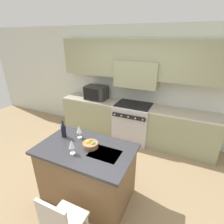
{
  "coord_description": "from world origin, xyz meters",
  "views": [
    {
      "loc": [
        1.17,
        -2.05,
        2.44
      ],
      "look_at": [
        -0.04,
        0.58,
        1.19
      ],
      "focal_mm": 28.0,
      "sensor_mm": 36.0,
      "label": 1
    }
  ],
  "objects_px": {
    "island_chair": "(61,222)",
    "wine_glass_far": "(79,129)",
    "wine_bottle": "(64,131)",
    "wine_glass_near": "(72,144)",
    "fruit_bowl": "(90,144)",
    "microwave": "(96,93)",
    "range_stove": "(133,122)"
  },
  "relations": [
    {
      "from": "microwave",
      "to": "wine_glass_far",
      "type": "bearing_deg",
      "value": -68.6
    },
    {
      "from": "island_chair",
      "to": "wine_bottle",
      "type": "relative_size",
      "value": 3.12
    },
    {
      "from": "island_chair",
      "to": "wine_glass_far",
      "type": "relative_size",
      "value": 4.08
    },
    {
      "from": "wine_glass_near",
      "to": "fruit_bowl",
      "type": "height_order",
      "value": "wine_glass_near"
    },
    {
      "from": "range_stove",
      "to": "wine_bottle",
      "type": "distance_m",
      "value": 2.02
    },
    {
      "from": "microwave",
      "to": "fruit_bowl",
      "type": "bearing_deg",
      "value": -62.78
    },
    {
      "from": "wine_bottle",
      "to": "fruit_bowl",
      "type": "relative_size",
      "value": 1.25
    },
    {
      "from": "wine_glass_near",
      "to": "wine_bottle",
      "type": "bearing_deg",
      "value": 141.76
    },
    {
      "from": "wine_bottle",
      "to": "wine_glass_far",
      "type": "height_order",
      "value": "wine_bottle"
    },
    {
      "from": "microwave",
      "to": "fruit_bowl",
      "type": "relative_size",
      "value": 2.42
    },
    {
      "from": "wine_glass_near",
      "to": "wine_glass_far",
      "type": "bearing_deg",
      "value": 110.79
    },
    {
      "from": "island_chair",
      "to": "wine_bottle",
      "type": "height_order",
      "value": "wine_bottle"
    },
    {
      "from": "microwave",
      "to": "island_chair",
      "type": "height_order",
      "value": "microwave"
    },
    {
      "from": "island_chair",
      "to": "wine_glass_near",
      "type": "xyz_separation_m",
      "value": [
        -0.27,
        0.64,
        0.58
      ]
    },
    {
      "from": "microwave",
      "to": "wine_glass_far",
      "type": "distance_m",
      "value": 1.92
    },
    {
      "from": "microwave",
      "to": "wine_bottle",
      "type": "height_order",
      "value": "microwave"
    },
    {
      "from": "wine_glass_far",
      "to": "range_stove",
      "type": "bearing_deg",
      "value": 79.56
    },
    {
      "from": "island_chair",
      "to": "wine_glass_far",
      "type": "xyz_separation_m",
      "value": [
        -0.41,
        1.03,
        0.58
      ]
    },
    {
      "from": "island_chair",
      "to": "wine_glass_near",
      "type": "bearing_deg",
      "value": 112.61
    },
    {
      "from": "range_stove",
      "to": "wine_bottle",
      "type": "xyz_separation_m",
      "value": [
        -0.57,
        -1.85,
        0.57
      ]
    },
    {
      "from": "wine_glass_far",
      "to": "fruit_bowl",
      "type": "bearing_deg",
      "value": -27.07
    },
    {
      "from": "wine_glass_far",
      "to": "fruit_bowl",
      "type": "xyz_separation_m",
      "value": [
        0.3,
        -0.15,
        -0.1
      ]
    },
    {
      "from": "wine_bottle",
      "to": "fruit_bowl",
      "type": "height_order",
      "value": "wine_bottle"
    },
    {
      "from": "wine_glass_near",
      "to": "wine_glass_far",
      "type": "distance_m",
      "value": 0.42
    },
    {
      "from": "microwave",
      "to": "wine_bottle",
      "type": "bearing_deg",
      "value": -76.3
    },
    {
      "from": "range_stove",
      "to": "microwave",
      "type": "bearing_deg",
      "value": 178.96
    },
    {
      "from": "microwave",
      "to": "fruit_bowl",
      "type": "height_order",
      "value": "microwave"
    },
    {
      "from": "island_chair",
      "to": "fruit_bowl",
      "type": "distance_m",
      "value": 1.01
    },
    {
      "from": "wine_bottle",
      "to": "wine_glass_far",
      "type": "distance_m",
      "value": 0.26
    },
    {
      "from": "wine_glass_near",
      "to": "fruit_bowl",
      "type": "xyz_separation_m",
      "value": [
        0.15,
        0.24,
        -0.1
      ]
    },
    {
      "from": "wine_glass_near",
      "to": "fruit_bowl",
      "type": "bearing_deg",
      "value": 57.96
    },
    {
      "from": "range_stove",
      "to": "island_chair",
      "type": "relative_size",
      "value": 1.06
    }
  ]
}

